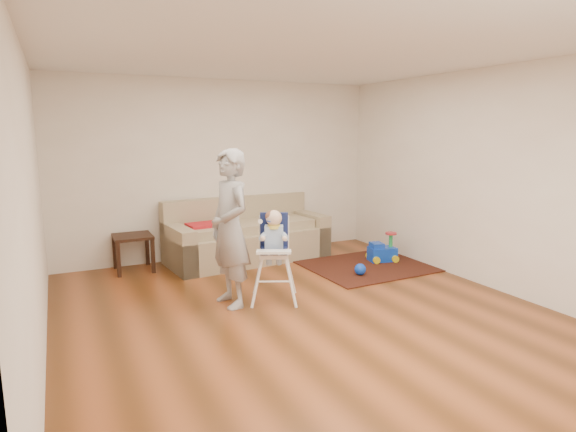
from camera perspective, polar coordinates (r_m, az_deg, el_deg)
name	(u,v)px	position (r m, az deg, el deg)	size (l,w,h in m)	color
ground	(304,313)	(5.30, 1.92, -11.40)	(5.50, 5.50, 0.00)	#532C11
room_envelope	(283,137)	(5.40, -0.59, 9.39)	(5.04, 5.52, 2.72)	silver
sofa	(248,230)	(7.28, -4.77, -1.64)	(2.49, 1.22, 0.93)	#9A9168
side_table	(133,253)	(7.07, -17.85, -4.19)	(0.51, 0.51, 0.51)	black
area_rug	(373,265)	(7.15, 10.09, -5.76)	(1.90, 1.43, 0.02)	#32140E
ride_on_toy	(382,247)	(7.33, 11.13, -3.59)	(0.39, 0.28, 0.43)	blue
toy_ball	(360,269)	(6.60, 8.56, -6.27)	(0.16, 0.16, 0.16)	blue
high_chair	(274,257)	(5.52, -1.67, -4.90)	(0.66, 0.66, 1.07)	white
adult	(230,229)	(5.34, -6.88, -1.50)	(0.64, 0.42, 1.75)	#9B9B9E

